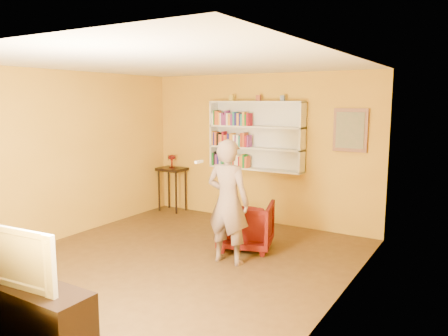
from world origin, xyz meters
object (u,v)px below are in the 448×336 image
at_px(ruby_lustre, 172,158).
at_px(armchair, 246,225).
at_px(person, 228,202).
at_px(television, 24,255).
at_px(bookshelf, 257,136).
at_px(console_table, 172,175).
at_px(tv_cabinet, 28,310).

height_order(ruby_lustre, armchair, ruby_lustre).
relative_size(person, television, 1.73).
xyz_separation_m(bookshelf, console_table, (-1.83, -0.16, -0.86)).
bearing_deg(television, armchair, 75.25).
xyz_separation_m(ruby_lustre, television, (1.81, -4.50, -0.27)).
xyz_separation_m(ruby_lustre, tv_cabinet, (1.81, -4.50, -0.82)).
bearing_deg(armchair, person, 77.95).
bearing_deg(console_table, armchair, -27.29).
relative_size(console_table, person, 0.52).
distance_m(person, tv_cabinet, 2.77).
height_order(console_table, television, television).
height_order(tv_cabinet, television, television).
distance_m(armchair, television, 3.35).
relative_size(person, tv_cabinet, 1.19).
xyz_separation_m(console_table, person, (2.44, -1.87, 0.13)).
distance_m(console_table, armchair, 2.70).
bearing_deg(bookshelf, person, -73.39).
distance_m(console_table, tv_cabinet, 4.87).
relative_size(bookshelf, armchair, 2.28).
distance_m(tv_cabinet, television, 0.54).
bearing_deg(television, person, 71.45).
relative_size(console_table, television, 0.89).
bearing_deg(tv_cabinet, bookshelf, 89.64).
xyz_separation_m(armchair, tv_cabinet, (-0.57, -3.28, -0.10)).
bearing_deg(ruby_lustre, television, -68.14).
height_order(ruby_lustre, television, ruby_lustre).
xyz_separation_m(ruby_lustre, armchair, (2.37, -1.22, -0.71)).
xyz_separation_m(armchair, person, (0.07, -0.65, 0.50)).
bearing_deg(bookshelf, console_table, -175.03).
height_order(bookshelf, ruby_lustre, bookshelf).
bearing_deg(person, bookshelf, -75.23).
relative_size(ruby_lustre, television, 0.26).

